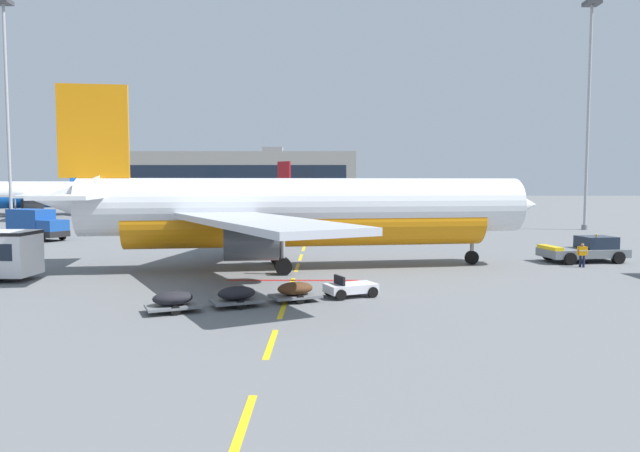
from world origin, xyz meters
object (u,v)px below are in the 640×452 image
airliner_foreground (300,211)px  fuel_service_truck (36,224)px  baggage_train (267,293)px  ground_crew_worker (582,254)px  apron_light_mast_far (589,91)px  apron_light_mast_near (7,90)px  airliner_mid_left (323,200)px  airliner_far_center (3,194)px  pushback_tug (586,250)px

airliner_foreground → fuel_service_truck: bearing=145.1°
airliner_foreground → baggage_train: airliner_foreground is taller
ground_crew_worker → baggage_train: bearing=-148.6°
ground_crew_worker → apron_light_mast_far: apron_light_mast_far is taller
airliner_foreground → apron_light_mast_near: 49.52m
airliner_mid_left → airliner_far_center: bearing=176.6°
airliner_mid_left → apron_light_mast_far: apron_light_mast_far is taller
ground_crew_worker → apron_light_mast_near: (-56.25, 30.10, 15.94)m
fuel_service_truck → baggage_train: fuel_service_truck is taller
pushback_tug → ground_crew_worker: bearing=-117.6°
pushback_tug → apron_light_mast_far: bearing=66.6°
apron_light_mast_far → airliner_far_center: bearing=164.0°
fuel_service_truck → apron_light_mast_far: size_ratio=0.26×
pushback_tug → fuel_service_truck: size_ratio=0.87×
ground_crew_worker → airliner_far_center: bearing=141.6°
apron_light_mast_near → airliner_far_center: bearing=120.5°
fuel_service_truck → baggage_train: size_ratio=0.66×
baggage_train → apron_light_mast_near: (-35.50, 42.75, 16.36)m
fuel_service_truck → apron_light_mast_near: bearing=127.2°
airliner_foreground → ground_crew_worker: bearing=2.0°
baggage_train → apron_light_mast_far: apron_light_mast_far is taller
fuel_service_truck → ground_crew_worker: bearing=-21.6°
airliner_foreground → pushback_tug: bearing=9.3°
airliner_foreground → fuel_service_truck: size_ratio=4.75×
ground_crew_worker → airliner_foreground: bearing=-178.0°
airliner_far_center → airliner_mid_left: bearing=-3.4°
airliner_foreground → apron_light_mast_far: size_ratio=1.25×
airliner_mid_left → pushback_tug: bearing=-68.9°
baggage_train → apron_light_mast_near: apron_light_mast_near is taller
airliner_far_center → apron_light_mast_near: bearing=-59.5°
pushback_tug → ground_crew_worker: pushback_tug is taller
fuel_service_truck → apron_light_mast_far: (62.00, 13.60, 15.42)m
airliner_far_center → fuel_service_truck: (24.60, -38.47, -2.18)m
ground_crew_worker → apron_light_mast_far: bearing=66.2°
pushback_tug → baggage_train: pushback_tug is taller
airliner_far_center → ground_crew_worker: 92.30m
airliner_mid_left → baggage_train: (-2.35, -66.78, -2.54)m
airliner_far_center → ground_crew_worker: size_ratio=17.98×
airliner_mid_left → airliner_far_center: (-53.90, 3.18, 0.75)m
airliner_far_center → baggage_train: bearing=-53.6°
baggage_train → apron_light_mast_near: bearing=129.7°
airliner_far_center → ground_crew_worker: (72.30, -57.31, -2.88)m
baggage_train → apron_light_mast_far: 59.45m
apron_light_mast_near → airliner_mid_left: bearing=32.4°
airliner_mid_left → airliner_far_center: airliner_far_center is taller
pushback_tug → apron_light_mast_far: 36.12m
airliner_far_center → fuel_service_truck: 45.72m
airliner_foreground → apron_light_mast_far: (33.97, 33.11, 13.12)m
airliner_foreground → airliner_mid_left: (1.28, 54.80, -0.87)m
airliner_foreground → fuel_service_truck: airliner_foreground is taller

